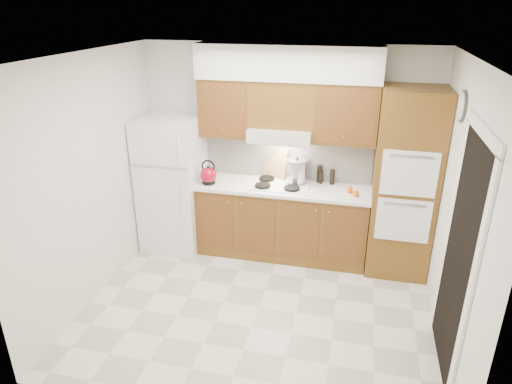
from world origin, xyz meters
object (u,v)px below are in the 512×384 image
Objects in this scene: oven_cabinet at (404,184)px; stock_pot at (297,171)px; kettle at (208,175)px; fridge at (173,184)px.

stock_pot is at bearing 172.70° from oven_cabinet.
kettle is at bearing -177.30° from oven_cabinet.
fridge is at bearing -179.30° from oven_cabinet.
stock_pot is (-1.27, 0.16, 0.01)m from oven_cabinet.
fridge is 0.56m from kettle.
oven_cabinet is (2.85, 0.03, 0.24)m from fridge.
kettle is (-2.33, -0.11, -0.05)m from oven_cabinet.
oven_cabinet is 2.33m from kettle.
fridge is 6.37× the size of stock_pot.
oven_cabinet reaches higher than stock_pot.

